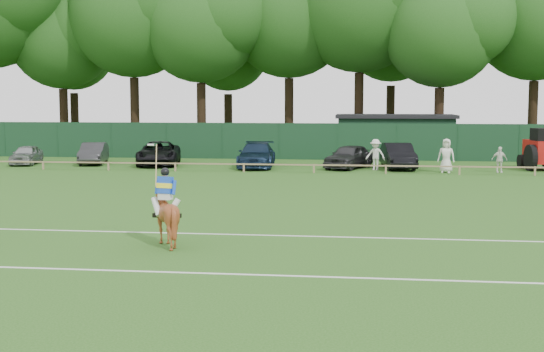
% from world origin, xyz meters
% --- Properties ---
extents(ground, '(160.00, 160.00, 0.00)m').
position_xyz_m(ground, '(0.00, 0.00, 0.00)').
color(ground, '#1E4C14').
rests_on(ground, ground).
extents(horse_chestnut, '(1.61, 1.74, 1.66)m').
position_xyz_m(horse_chestnut, '(-1.81, -2.82, 0.83)').
color(horse_chestnut, brown).
rests_on(horse_chestnut, ground).
extents(sedan_silver, '(2.07, 3.84, 1.24)m').
position_xyz_m(sedan_silver, '(-17.47, 20.99, 0.62)').
color(sedan_silver, '#989C9D').
rests_on(sedan_silver, ground).
extents(sedan_grey, '(2.31, 4.36, 1.37)m').
position_xyz_m(sedan_grey, '(-13.37, 21.86, 0.68)').
color(sedan_grey, '#313133').
rests_on(sedan_grey, ground).
extents(suv_black, '(3.44, 5.72, 1.49)m').
position_xyz_m(suv_black, '(-8.99, 21.55, 0.74)').
color(suv_black, black).
rests_on(suv_black, ground).
extents(sedan_navy, '(2.43, 5.29, 1.50)m').
position_xyz_m(sedan_navy, '(-2.70, 20.97, 0.75)').
color(sedan_navy, '#112238').
rests_on(sedan_navy, ground).
extents(hatch_grey, '(3.30, 4.58, 1.45)m').
position_xyz_m(hatch_grey, '(2.90, 20.85, 0.72)').
color(hatch_grey, '#2E2E31').
rests_on(hatch_grey, ground).
extents(estate_black, '(2.16, 4.77, 1.52)m').
position_xyz_m(estate_black, '(5.81, 21.16, 0.76)').
color(estate_black, black).
rests_on(estate_black, ground).
extents(spectator_left, '(1.30, 0.97, 1.80)m').
position_xyz_m(spectator_left, '(4.46, 20.21, 0.90)').
color(spectator_left, silver).
rests_on(spectator_left, ground).
extents(spectator_mid, '(0.88, 0.40, 1.47)m').
position_xyz_m(spectator_mid, '(11.37, 19.47, 0.74)').
color(spectator_mid, white).
rests_on(spectator_mid, ground).
extents(spectator_right, '(1.05, 0.81, 1.93)m').
position_xyz_m(spectator_right, '(8.39, 19.04, 0.96)').
color(spectator_right, silver).
rests_on(spectator_right, ground).
extents(rider_chestnut, '(0.93, 0.68, 2.05)m').
position_xyz_m(rider_chestnut, '(-1.82, -2.83, 1.58)').
color(rider_chestnut, silver).
rests_on(rider_chestnut, ground).
extents(pitch_lines, '(60.00, 5.10, 0.01)m').
position_xyz_m(pitch_lines, '(0.00, -3.50, 0.01)').
color(pitch_lines, silver).
rests_on(pitch_lines, ground).
extents(pitch_rail, '(62.10, 0.10, 0.50)m').
position_xyz_m(pitch_rail, '(0.00, 18.00, 0.45)').
color(pitch_rail, '#997F5B').
rests_on(pitch_rail, ground).
extents(perimeter_fence, '(92.08, 0.08, 2.50)m').
position_xyz_m(perimeter_fence, '(0.00, 27.00, 1.25)').
color(perimeter_fence, '#14351E').
rests_on(perimeter_fence, ground).
extents(utility_shed, '(8.40, 4.40, 3.04)m').
position_xyz_m(utility_shed, '(6.00, 30.00, 1.54)').
color(utility_shed, '#14331E').
rests_on(utility_shed, ground).
extents(tree_row, '(96.00, 12.00, 21.00)m').
position_xyz_m(tree_row, '(2.00, 35.00, 0.00)').
color(tree_row, '#26561C').
rests_on(tree_row, ground).
extents(tractor, '(2.33, 3.16, 2.45)m').
position_xyz_m(tractor, '(14.12, 21.34, 1.16)').
color(tractor, '#AC130F').
rests_on(tractor, ground).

